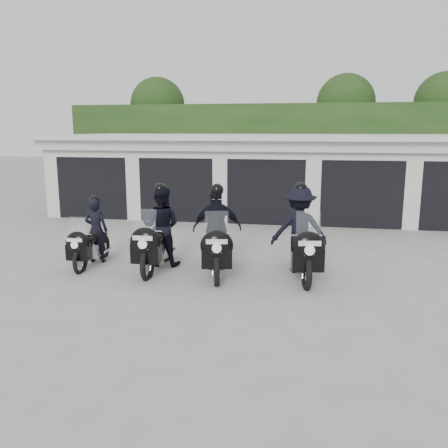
% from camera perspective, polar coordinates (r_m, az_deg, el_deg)
% --- Properties ---
extents(ground, '(80.00, 80.00, 0.00)m').
position_cam_1_polar(ground, '(10.84, 2.14, -5.71)').
color(ground, '#9F9F9A').
rests_on(ground, ground).
extents(garage_block, '(16.40, 6.80, 2.96)m').
position_cam_1_polar(garage_block, '(18.45, 5.83, 5.86)').
color(garage_block, silver).
rests_on(garage_block, ground).
extents(background_vegetation, '(20.00, 3.90, 5.80)m').
position_cam_1_polar(background_vegetation, '(23.20, 7.83, 10.27)').
color(background_vegetation, '#1B3714').
rests_on(background_vegetation, ground).
extents(police_bike_a, '(0.60, 1.94, 1.69)m').
position_cam_1_polar(police_bike_a, '(11.62, -15.64, -1.54)').
color(police_bike_a, black).
rests_on(police_bike_a, ground).
extents(police_bike_b, '(0.93, 2.32, 2.02)m').
position_cam_1_polar(police_bike_b, '(11.06, -7.85, -0.91)').
color(police_bike_b, black).
rests_on(police_bike_b, ground).
extents(police_bike_c, '(1.21, 2.33, 2.04)m').
position_cam_1_polar(police_bike_c, '(10.63, -0.83, -1.22)').
color(police_bike_c, black).
rests_on(police_bike_c, ground).
extents(police_bike_d, '(1.35, 2.39, 2.10)m').
position_cam_1_polar(police_bike_d, '(10.55, 9.18, -1.31)').
color(police_bike_d, black).
rests_on(police_bike_d, ground).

